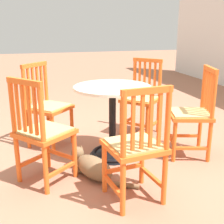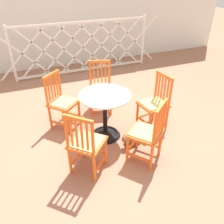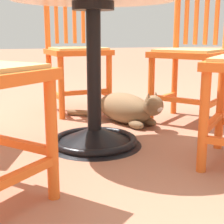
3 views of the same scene
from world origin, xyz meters
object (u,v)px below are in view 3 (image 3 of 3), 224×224
Objects in this scene: cafe_table at (94,90)px; orange_chair_near_fence at (191,54)px; orange_chair_by_planter at (76,51)px; tabby_cat at (128,109)px.

cafe_table is 0.83× the size of orange_chair_near_fence.
orange_chair_by_planter is 0.62m from tabby_cat.
orange_chair_by_planter reaches higher than cafe_table.
cafe_table is 0.83× the size of orange_chair_by_planter.
orange_chair_near_fence reaches higher than tabby_cat.
cafe_table is 0.79m from orange_chair_near_fence.
orange_chair_near_fence is 1.00× the size of orange_chair_by_planter.
orange_chair_near_fence is 0.53m from tabby_cat.
orange_chair_near_fence is at bearing -95.03° from tabby_cat.
orange_chair_by_planter is (0.82, -0.06, 0.15)m from cafe_table.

